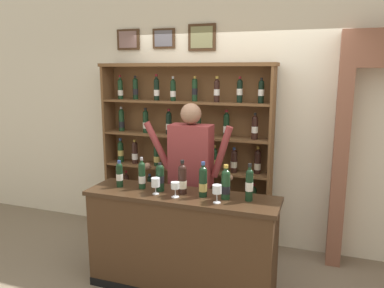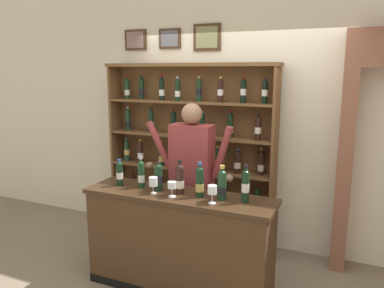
% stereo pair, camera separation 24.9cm
% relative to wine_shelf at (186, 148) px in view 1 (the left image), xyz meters
% --- Properties ---
extents(back_wall, '(12.00, 0.19, 3.51)m').
position_rel_wine_shelf_xyz_m(back_wall, '(0.52, 0.24, 0.61)').
color(back_wall, beige).
rests_on(back_wall, ground).
extents(wine_shelf, '(2.12, 0.30, 2.16)m').
position_rel_wine_shelf_xyz_m(wine_shelf, '(0.00, 0.00, 0.00)').
color(wine_shelf, brown).
rests_on(wine_shelf, ground).
extents(tasting_counter, '(1.80, 0.49, 0.96)m').
position_rel_wine_shelf_xyz_m(tasting_counter, '(0.36, -1.08, -0.67)').
color(tasting_counter, '#422B19').
rests_on(tasting_counter, ground).
extents(shopkeeper, '(0.99, 0.22, 1.75)m').
position_rel_wine_shelf_xyz_m(shopkeeper, '(0.28, -0.59, -0.06)').
color(shopkeeper, '#2D3347').
rests_on(shopkeeper, ground).
extents(tasting_bottle_super_tuscan, '(0.07, 0.07, 0.26)m').
position_rel_wine_shelf_xyz_m(tasting_bottle_super_tuscan, '(-0.28, -1.07, -0.06)').
color(tasting_bottle_super_tuscan, black).
rests_on(tasting_bottle_super_tuscan, tasting_counter).
extents(tasting_bottle_vin_santo, '(0.07, 0.07, 0.31)m').
position_rel_wine_shelf_xyz_m(tasting_bottle_vin_santo, '(-0.05, -1.04, -0.06)').
color(tasting_bottle_vin_santo, '#19381E').
rests_on(tasting_bottle_vin_santo, tasting_counter).
extents(tasting_bottle_brunello, '(0.08, 0.08, 0.27)m').
position_rel_wine_shelf_xyz_m(tasting_bottle_brunello, '(0.14, -1.06, -0.05)').
color(tasting_bottle_brunello, black).
rests_on(tasting_bottle_brunello, tasting_counter).
extents(tasting_bottle_chianti, '(0.08, 0.08, 0.32)m').
position_rel_wine_shelf_xyz_m(tasting_bottle_chianti, '(0.37, -1.06, -0.05)').
color(tasting_bottle_chianti, black).
rests_on(tasting_bottle_chianti, tasting_counter).
extents(tasting_bottle_rosso, '(0.07, 0.07, 0.32)m').
position_rel_wine_shelf_xyz_m(tasting_bottle_rosso, '(0.57, -1.07, -0.05)').
color(tasting_bottle_rosso, black).
rests_on(tasting_bottle_rosso, tasting_counter).
extents(tasting_bottle_riserva, '(0.08, 0.08, 0.31)m').
position_rel_wine_shelf_xyz_m(tasting_bottle_riserva, '(0.78, -1.06, -0.05)').
color(tasting_bottle_riserva, '#19381E').
rests_on(tasting_bottle_riserva, tasting_counter).
extents(tasting_bottle_prosecco, '(0.07, 0.07, 0.33)m').
position_rel_wine_shelf_xyz_m(tasting_bottle_prosecco, '(0.98, -1.04, -0.04)').
color(tasting_bottle_prosecco, black).
rests_on(tasting_bottle_prosecco, tasting_counter).
extents(wine_glass_center, '(0.08, 0.08, 0.14)m').
position_rel_wine_shelf_xyz_m(wine_glass_center, '(0.35, -1.18, -0.09)').
color(wine_glass_center, silver).
rests_on(wine_glass_center, tasting_counter).
extents(wine_glass_spare, '(0.08, 0.08, 0.15)m').
position_rel_wine_shelf_xyz_m(wine_glass_spare, '(0.15, -1.16, -0.09)').
color(wine_glass_spare, silver).
rests_on(wine_glass_spare, tasting_counter).
extents(wine_glass_right, '(0.08, 0.08, 0.16)m').
position_rel_wine_shelf_xyz_m(wine_glass_right, '(0.74, -1.19, -0.08)').
color(wine_glass_right, silver).
rests_on(wine_glass_right, tasting_counter).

